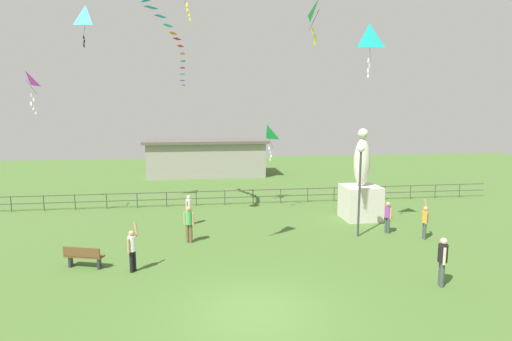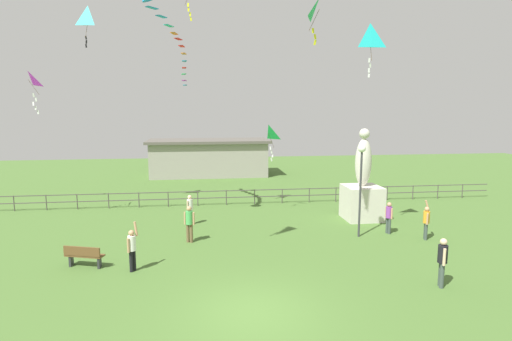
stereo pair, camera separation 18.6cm
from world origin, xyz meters
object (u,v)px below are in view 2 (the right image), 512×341
at_px(kite_5, 370,38).
at_px(kite_2, 29,81).
at_px(person_3, 389,216).
at_px(person_2, 132,247).
at_px(person_1, 442,259).
at_px(kite_4, 319,10).
at_px(kite_1, 269,135).
at_px(person_4, 426,220).
at_px(person_0, 190,208).
at_px(statue_monument, 362,193).
at_px(kite_6, 88,19).
at_px(lamppost, 361,170).
at_px(streamer_kite, 154,8).
at_px(park_bench, 84,255).
at_px(person_5, 189,222).

bearing_deg(kite_5, kite_2, 164.16).
bearing_deg(person_3, person_2, -164.53).
relative_size(person_1, kite_4, 0.98).
xyz_separation_m(kite_1, kite_4, (0.91, -6.62, 5.25)).
bearing_deg(person_4, person_0, 160.40).
xyz_separation_m(statue_monument, person_1, (-0.64, -8.71, -0.47)).
relative_size(kite_1, kite_6, 0.91).
xyz_separation_m(person_3, kite_1, (-5.21, 4.55, 3.70)).
height_order(lamppost, person_1, lamppost).
xyz_separation_m(lamppost, kite_6, (-13.54, 6.84, 7.84)).
relative_size(person_1, kite_6, 0.76).
relative_size(kite_2, kite_4, 1.23).
xyz_separation_m(kite_4, streamer_kite, (-6.75, 4.20, 0.85)).
bearing_deg(park_bench, kite_6, 100.08).
bearing_deg(person_2, kite_4, 8.85).
bearing_deg(kite_2, person_0, -12.29).
bearing_deg(statue_monument, park_bench, -158.27).
bearing_deg(person_5, person_2, -122.90).
distance_m(lamppost, kite_1, 6.18).
bearing_deg(person_4, person_1, -114.61).
height_order(kite_1, kite_5, kite_5).
relative_size(park_bench, kite_6, 0.69).
bearing_deg(kite_4, person_5, 159.48).
bearing_deg(kite_4, kite_1, 97.78).
distance_m(person_4, kite_1, 9.38).
xyz_separation_m(person_2, person_3, (11.61, 3.21, -0.04)).
distance_m(kite_4, streamer_kite, 8.00).
bearing_deg(streamer_kite, statue_monument, 3.12).
distance_m(kite_4, kite_5, 3.60).
bearing_deg(person_3, person_5, -179.42).
bearing_deg(lamppost, kite_5, 37.68).
distance_m(person_3, streamer_kite, 14.93).
bearing_deg(person_5, kite_1, 46.65).
bearing_deg(person_2, person_4, 9.23).
bearing_deg(park_bench, kite_1, 40.51).
bearing_deg(person_1, kite_2, 147.94).
bearing_deg(lamppost, statue_monument, 66.16).
xyz_separation_m(person_2, kite_2, (-6.18, 7.78, 6.52)).
bearing_deg(person_0, kite_4, -42.30).
height_order(person_2, kite_4, kite_4).
bearing_deg(person_1, person_2, 165.39).
distance_m(person_2, streamer_kite, 11.13).
bearing_deg(kite_5, person_5, 180.00).
relative_size(person_0, kite_6, 0.70).
xyz_separation_m(lamppost, kite_2, (-16.18, 4.85, 4.25)).
height_order(kite_2, streamer_kite, streamer_kite).
xyz_separation_m(person_3, person_5, (-9.60, -0.10, 0.08)).
height_order(person_2, kite_2, kite_2).
relative_size(person_4, kite_2, 0.85).
bearing_deg(kite_4, person_1, -49.26).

